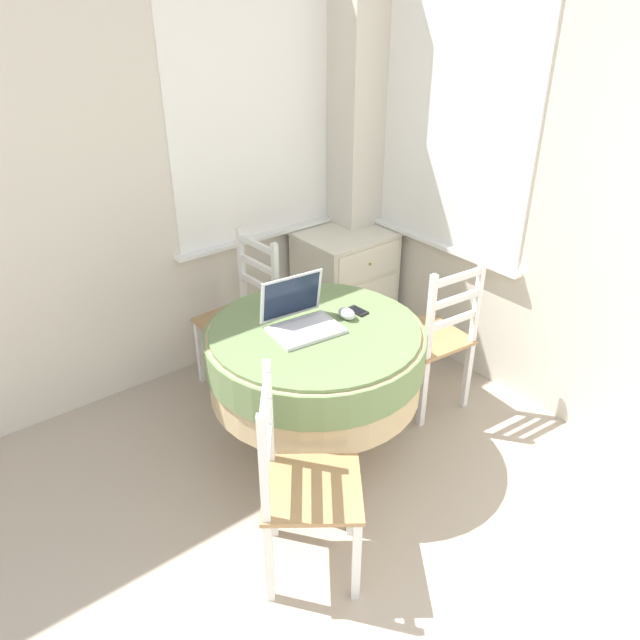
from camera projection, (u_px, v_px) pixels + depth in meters
name	position (u px, v px, depth m)	size (l,w,h in m)	color
corner_room_shell	(401.00, 208.00, 2.91)	(4.26, 5.23, 2.55)	beige
round_dining_table	(315.00, 356.00, 3.09)	(1.08, 1.08, 0.73)	#4C3D2D
laptop	(301.00, 318.00, 3.00)	(0.36, 0.31, 0.25)	silver
computer_mouse	(347.00, 314.00, 3.09)	(0.07, 0.10, 0.05)	silver
cell_phone	(357.00, 311.00, 3.16)	(0.07, 0.11, 0.01)	black
dining_chair_near_back_window	(243.00, 317.00, 3.71)	(0.42, 0.41, 0.93)	#A87F51
dining_chair_near_right_window	(434.00, 339.00, 3.49)	(0.42, 0.43, 0.93)	#A87F51
dining_chair_camera_near	(301.00, 487.00, 2.48)	(0.55, 0.55, 0.93)	#A87F51
corner_cabinet	(345.00, 284.00, 4.27)	(0.60, 0.51, 0.75)	silver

